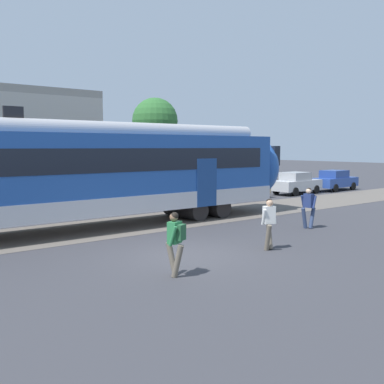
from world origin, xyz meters
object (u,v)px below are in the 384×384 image
at_px(pedestrian_navy, 309,204).
at_px(parked_car_blue, 335,180).
at_px(pedestrian_green, 175,238).
at_px(parked_car_silver, 296,183).
at_px(pedestrian_white, 269,220).
at_px(parked_car_tan, 240,187).

relative_size(pedestrian_navy, parked_car_blue, 0.41).
bearing_deg(pedestrian_green, parked_car_silver, 30.88).
xyz_separation_m(pedestrian_white, pedestrian_navy, (4.14, 1.61, 0.03)).
bearing_deg(parked_car_silver, parked_car_tan, 176.81).
relative_size(pedestrian_green, parked_car_blue, 0.41).
distance_m(pedestrian_navy, parked_car_blue, 17.11).
distance_m(pedestrian_green, parked_car_blue, 25.40).
bearing_deg(pedestrian_white, parked_car_silver, 36.14).
distance_m(parked_car_tan, parked_car_blue, 9.64).
height_order(pedestrian_white, pedestrian_navy, same).
bearing_deg(pedestrian_green, pedestrian_white, 7.64).
bearing_deg(pedestrian_green, pedestrian_navy, 14.70).
distance_m(pedestrian_white, parked_car_tan, 14.16).
height_order(parked_car_tan, parked_car_silver, same).
distance_m(parked_car_tan, parked_car_silver, 5.20).
height_order(pedestrian_navy, parked_car_blue, pedestrian_navy).
relative_size(pedestrian_green, pedestrian_navy, 1.00).
height_order(pedestrian_green, pedestrian_navy, same).
bearing_deg(parked_car_blue, pedestrian_white, -151.07).
relative_size(pedestrian_green, parked_car_tan, 0.42).
distance_m(pedestrian_green, parked_car_tan, 17.46).
xyz_separation_m(pedestrian_navy, parked_car_silver, (10.23, 8.88, -0.21)).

